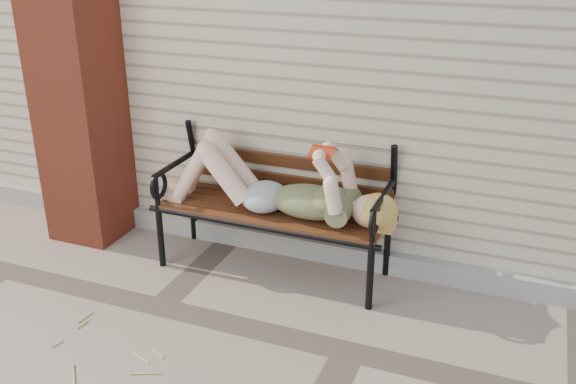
% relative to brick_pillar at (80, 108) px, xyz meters
% --- Properties ---
extents(ground, '(80.00, 80.00, 0.00)m').
position_rel_brick_pillar_xyz_m(ground, '(2.30, -0.75, -1.00)').
color(ground, gray).
rests_on(ground, ground).
extents(house_wall, '(8.00, 4.00, 3.00)m').
position_rel_brick_pillar_xyz_m(house_wall, '(2.30, 2.25, 0.50)').
color(house_wall, beige).
rests_on(house_wall, ground).
extents(foundation_strip, '(8.00, 0.10, 0.15)m').
position_rel_brick_pillar_xyz_m(foundation_strip, '(2.30, 0.22, -0.93)').
color(foundation_strip, '#AFAB9E').
rests_on(foundation_strip, ground).
extents(brick_pillar, '(0.50, 0.50, 2.00)m').
position_rel_brick_pillar_xyz_m(brick_pillar, '(0.00, 0.00, 0.00)').
color(brick_pillar, '#953721').
rests_on(brick_pillar, ground).
extents(garden_bench, '(1.71, 0.68, 1.11)m').
position_rel_brick_pillar_xyz_m(garden_bench, '(1.53, 0.06, -0.38)').
color(garden_bench, black).
rests_on(garden_bench, ground).
extents(reading_woman, '(1.61, 0.37, 0.51)m').
position_rel_brick_pillar_xyz_m(reading_woman, '(1.55, -0.08, -0.34)').
color(reading_woman, '#0A394B').
rests_on(reading_woman, ground).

